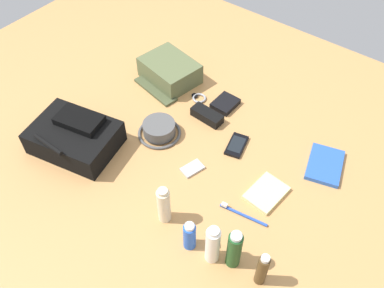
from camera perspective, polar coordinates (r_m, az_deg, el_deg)
The scene contains 17 objects.
ground_plane at distance 1.65m, azimuth 0.00°, elevation -1.19°, with size 2.64×2.02×0.02m, color tan.
backpack at distance 1.68m, azimuth -15.85°, elevation 1.02°, with size 0.37×0.30×0.13m.
toiletry_pouch at distance 1.92m, azimuth -3.17°, elevation 9.99°, with size 0.28×0.27×0.10m.
bucket_hat at distance 1.68m, azimuth -4.55°, elevation 1.98°, with size 0.18×0.18×0.06m.
cologne_bottle at distance 1.31m, azimuth 9.65°, elevation -16.71°, with size 0.03×0.03×0.16m.
shampoo_bottle at distance 1.32m, azimuth 5.84°, elevation -14.28°, with size 0.05×0.05×0.17m.
toothpaste_tube at distance 1.32m, azimuth 2.87°, elevation -13.71°, with size 0.05×0.05×0.17m.
deodorant_spray at distance 1.36m, azimuth -0.34°, elevation -12.56°, with size 0.04×0.04×0.13m.
lotion_bottle at distance 1.40m, azimuth -3.91°, elevation -8.40°, with size 0.05×0.05×0.17m.
paperback_novel at distance 1.66m, azimuth 17.86°, elevation -2.78°, with size 0.17×0.21×0.02m.
cell_phone at distance 1.66m, azimuth 6.17°, elevation -0.18°, with size 0.09×0.13×0.01m.
media_player at distance 1.58m, azimuth 0.06°, elevation -3.38°, with size 0.07×0.10×0.01m.
wristwatch at distance 1.84m, azimuth 0.92°, elevation 6.39°, with size 0.07×0.06×0.01m.
toothbrush at distance 1.47m, azimuth 6.74°, elevation -9.52°, with size 0.18×0.04×0.02m.
wallet at distance 1.81m, azimuth 4.61°, elevation 5.58°, with size 0.09×0.11×0.02m, color black.
notepad at distance 1.53m, azimuth 10.31°, elevation -6.56°, with size 0.11×0.15×0.02m, color beige.
sunglasses_case at distance 1.75m, azimuth 2.08°, elevation 3.96°, with size 0.14×0.06×0.04m, color black.
Camera 1 is at (-0.64, 0.84, 1.25)m, focal length 38.64 mm.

